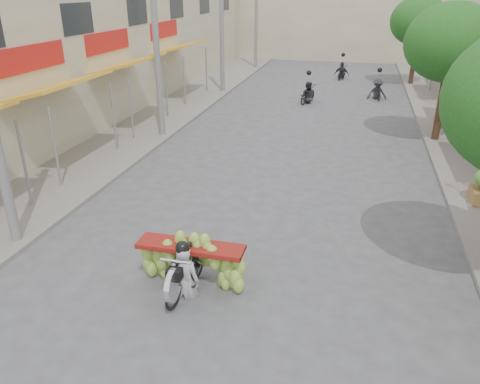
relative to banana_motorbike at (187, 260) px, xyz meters
name	(u,v)px	position (x,y,z in m)	size (l,w,h in m)	color
ground	(186,376)	(0.75, -2.23, -0.69)	(120.00, 120.00, 0.00)	#535358
sidewalk_left	(156,115)	(-6.25, 12.77, -0.63)	(4.00, 60.00, 0.12)	gray
sidewalk_right	(473,136)	(7.75, 12.77, -0.63)	(4.00, 60.00, 0.12)	gray
shophouse_row_left	(41,51)	(-11.24, 11.75, 2.31)	(9.77, 40.00, 6.00)	#B9B192
far_building	(338,14)	(0.75, 35.77, 2.81)	(20.00, 6.00, 7.00)	#B9B192
utility_pole_mid	(156,34)	(-4.65, 9.77, 3.34)	(0.60, 0.24, 8.00)	slate
utility_pole_far	(222,19)	(-4.65, 18.77, 3.34)	(0.60, 0.24, 8.00)	slate
utility_pole_back	(256,12)	(-4.65, 27.77, 3.34)	(0.60, 0.24, 8.00)	slate
street_tree_mid	(451,43)	(6.15, 11.77, 3.09)	(3.40, 3.40, 5.25)	#3A2719
street_tree_far	(419,21)	(6.15, 23.77, 3.09)	(3.40, 3.40, 5.25)	#3A2719
produce_crate_far	(451,113)	(6.95, 13.77, 0.02)	(1.20, 0.88, 1.16)	brown
banana_motorbike	(187,260)	(0.00, 0.00, 0.00)	(2.20, 1.88, 2.06)	black
pedestrian	(453,115)	(6.79, 12.51, 0.28)	(0.85, 0.52, 1.69)	silver
bg_motorbike_a	(308,89)	(0.44, 17.34, 0.05)	(1.04, 1.77, 1.95)	black
bg_motorbike_b	(378,83)	(4.03, 19.15, 0.18)	(1.15, 1.60, 1.95)	black
bg_motorbike_c	(342,67)	(1.85, 24.84, 0.12)	(1.06, 1.63, 1.95)	black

